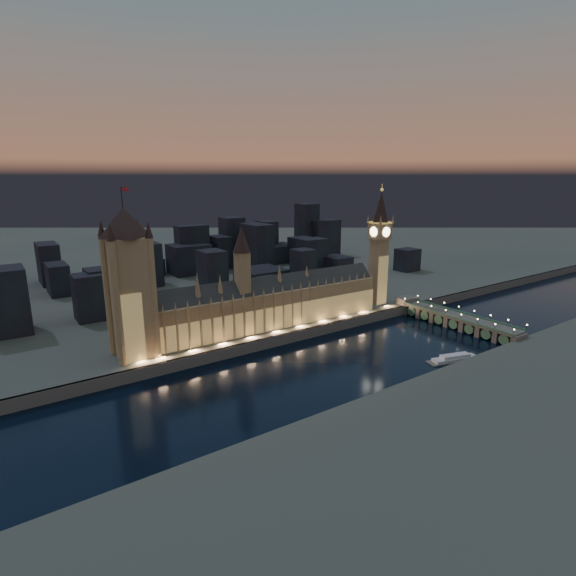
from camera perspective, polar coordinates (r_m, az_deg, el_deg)
ground_plane at (r=308.42m, az=5.10°, el=-9.06°), size 2000.00×2000.00×0.00m
north_bank at (r=768.49m, az=-20.45°, el=4.46°), size 2000.00×960.00×8.00m
embankment_wall at (r=337.15m, az=0.65°, el=-6.21°), size 2000.00×2.50×8.00m
palace_of_westminster at (r=340.86m, az=-2.87°, el=-2.04°), size 202.00×25.13×78.00m
victoria_tower at (r=294.72m, az=-19.57°, el=1.44°), size 31.68×31.68×106.61m
elizabeth_tower at (r=406.41m, az=11.56°, el=6.20°), size 18.00×18.00×106.15m
westminster_bridge at (r=395.16m, az=20.12°, el=-3.71°), size 18.22×113.00×15.90m
river_boat at (r=325.24m, az=20.43°, el=-8.39°), size 40.25×20.24×4.50m
city_backdrop at (r=520.79m, az=-9.32°, el=3.93°), size 452.30×215.63×74.11m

